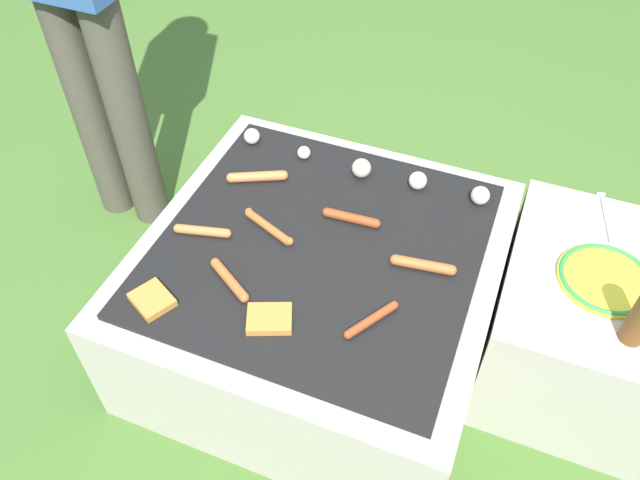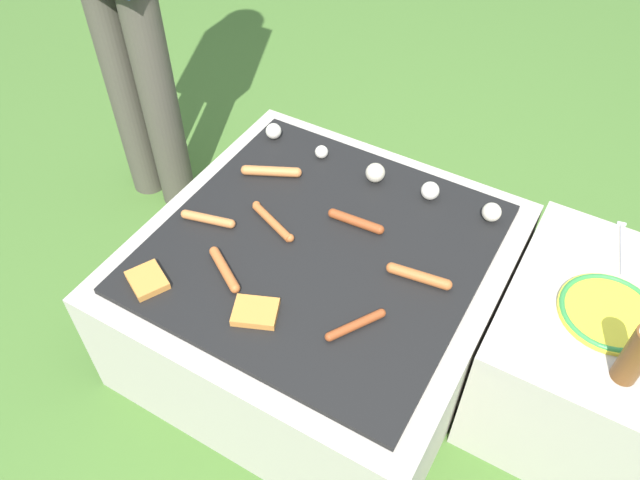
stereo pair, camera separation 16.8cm
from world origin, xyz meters
The scene contains 15 objects.
ground_plane centered at (0.00, 0.00, 0.00)m, with size 14.00×14.00×0.00m, color #47702D.
grill centered at (0.00, 0.00, 0.22)m, with size 0.97×0.97×0.44m.
side_ledge centered at (0.73, 0.18, 0.22)m, with size 0.48×0.62×0.44m.
sausage_front_left centered at (0.21, -0.19, 0.45)m, with size 0.10×0.15×0.02m.
sausage_back_right centered at (-0.17, -0.21, 0.45)m, with size 0.15×0.10×0.03m.
sausage_mid_left centered at (-0.32, -0.08, 0.45)m, with size 0.16×0.06×0.03m.
sausage_front_right centered at (-0.16, 0.00, 0.45)m, with size 0.18×0.09×0.02m.
sausage_back_left centered at (0.05, 0.12, 0.45)m, with size 0.17×0.04×0.03m.
sausage_front_center centered at (-0.27, 0.18, 0.45)m, with size 0.17×0.10×0.03m.
sausage_back_center centered at (0.28, 0.02, 0.45)m, with size 0.18×0.05×0.03m.
bread_slice_left centered at (-0.32, -0.34, 0.45)m, with size 0.13×0.12×0.02m.
bread_slice_center centered at (-0.02, -0.28, 0.45)m, with size 0.13×0.12×0.02m.
mushroom_row centered at (0.04, 0.33, 0.46)m, with size 0.79×0.08×0.06m.
plate_colorful centered at (0.73, 0.16, 0.45)m, with size 0.25×0.25×0.02m.
fork_utensil centered at (0.71, 0.41, 0.44)m, with size 0.06×0.20×0.01m.
Camera 1 is at (0.43, -1.07, 1.68)m, focal length 35.00 mm.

